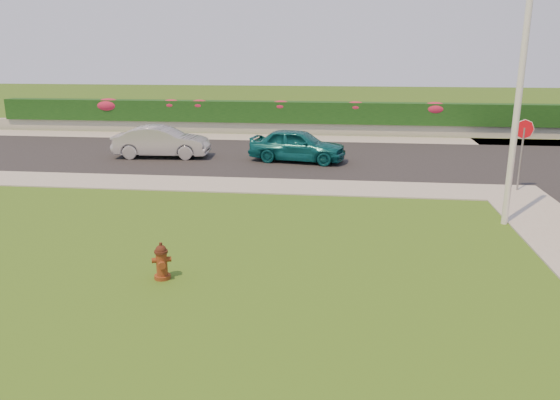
# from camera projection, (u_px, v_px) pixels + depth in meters

# --- Properties ---
(ground) EXTENTS (120.00, 120.00, 0.00)m
(ground) POSITION_uv_depth(u_px,v_px,m) (237.00, 316.00, 9.23)
(ground) COLOR black
(ground) RESTS_ON ground
(street_far) EXTENTS (26.00, 8.00, 0.04)m
(street_far) POSITION_uv_depth(u_px,v_px,m) (185.00, 155.00, 23.19)
(street_far) COLOR black
(street_far) RESTS_ON ground
(sidewalk_far) EXTENTS (24.00, 2.00, 0.04)m
(sidewalk_far) POSITION_uv_depth(u_px,v_px,m) (115.00, 181.00, 18.52)
(sidewalk_far) COLOR gray
(sidewalk_far) RESTS_ON ground
(curb_corner) EXTENTS (2.00, 2.00, 0.04)m
(curb_corner) POSITION_uv_depth(u_px,v_px,m) (513.00, 193.00, 17.04)
(curb_corner) COLOR gray
(curb_corner) RESTS_ON ground
(sidewalk_beyond) EXTENTS (34.00, 2.00, 0.04)m
(sidewalk_beyond) POSITION_uv_depth(u_px,v_px,m) (290.00, 138.00, 27.52)
(sidewalk_beyond) COLOR gray
(sidewalk_beyond) RESTS_ON ground
(retaining_wall) EXTENTS (34.00, 0.40, 0.60)m
(retaining_wall) POSITION_uv_depth(u_px,v_px,m) (293.00, 128.00, 28.88)
(retaining_wall) COLOR gray
(retaining_wall) RESTS_ON ground
(hedge) EXTENTS (32.00, 0.90, 1.10)m
(hedge) POSITION_uv_depth(u_px,v_px,m) (293.00, 112.00, 28.75)
(hedge) COLOR black
(hedge) RESTS_ON retaining_wall
(fire_hydrant) EXTENTS (0.39, 0.37, 0.75)m
(fire_hydrant) POSITION_uv_depth(u_px,v_px,m) (162.00, 262.00, 10.63)
(fire_hydrant) COLOR #4D220C
(fire_hydrant) RESTS_ON ground
(sedan_teal) EXTENTS (4.02, 2.17, 1.30)m
(sedan_teal) POSITION_uv_depth(u_px,v_px,m) (298.00, 145.00, 21.60)
(sedan_teal) COLOR #0B4E55
(sedan_teal) RESTS_ON street_far
(sedan_silver) EXTENTS (3.97, 1.62, 1.28)m
(sedan_silver) POSITION_uv_depth(u_px,v_px,m) (162.00, 142.00, 22.45)
(sedan_silver) COLOR #94969B
(sedan_silver) RESTS_ON street_far
(utility_pole) EXTENTS (0.16, 0.16, 6.28)m
(utility_pole) POSITION_uv_depth(u_px,v_px,m) (518.00, 101.00, 13.27)
(utility_pole) COLOR silver
(utility_pole) RESTS_ON ground
(stop_sign) EXTENTS (0.62, 0.10, 2.29)m
(stop_sign) POSITION_uv_depth(u_px,v_px,m) (523.00, 139.00, 16.90)
(stop_sign) COLOR slate
(stop_sign) RESTS_ON ground
(flower_clump_a) EXTENTS (1.50, 0.96, 0.75)m
(flower_clump_a) POSITION_uv_depth(u_px,v_px,m) (109.00, 105.00, 29.74)
(flower_clump_a) COLOR #B71F4E
(flower_clump_a) RESTS_ON hedge
(flower_clump_b) EXTENTS (1.15, 0.74, 0.57)m
(flower_clump_b) POSITION_uv_depth(u_px,v_px,m) (171.00, 105.00, 29.32)
(flower_clump_b) COLOR #B71F4E
(flower_clump_b) RESTS_ON hedge
(flower_clump_c) EXTENTS (1.15, 0.74, 0.57)m
(flower_clump_c) POSITION_uv_depth(u_px,v_px,m) (200.00, 105.00, 29.15)
(flower_clump_c) COLOR #B71F4E
(flower_clump_c) RESTS_ON hedge
(flower_clump_d) EXTENTS (1.15, 0.74, 0.58)m
(flower_clump_d) POSITION_uv_depth(u_px,v_px,m) (281.00, 106.00, 28.65)
(flower_clump_d) COLOR #B71F4E
(flower_clump_d) RESTS_ON hedge
(flower_clump_e) EXTENTS (1.14, 0.74, 0.57)m
(flower_clump_e) POSITION_uv_depth(u_px,v_px,m) (355.00, 107.00, 28.20)
(flower_clump_e) COLOR #B71F4E
(flower_clump_e) RESTS_ON hedge
(flower_clump_f) EXTENTS (1.34, 0.86, 0.67)m
(flower_clump_f) POSITION_uv_depth(u_px,v_px,m) (435.00, 109.00, 27.76)
(flower_clump_f) COLOR #B71F4E
(flower_clump_f) RESTS_ON hedge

